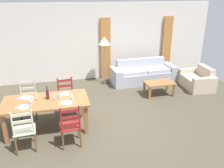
# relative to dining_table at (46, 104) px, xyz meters

# --- Properties ---
(ground_plane) EXTENTS (9.60, 9.60, 0.02)m
(ground_plane) POSITION_rel_dining_table_xyz_m (1.29, 0.01, -0.67)
(ground_plane) COLOR #4B4434
(wall_far) EXTENTS (9.60, 0.16, 2.70)m
(wall_far) POSITION_rel_dining_table_xyz_m (1.29, 3.31, 0.69)
(wall_far) COLOR silver
(wall_far) RESTS_ON ground_plane
(curtain_panel_left) EXTENTS (0.35, 0.08, 2.20)m
(curtain_panel_left) POSITION_rel_dining_table_xyz_m (2.07, 3.17, 0.44)
(curtain_panel_left) COLOR #B07034
(curtain_panel_left) RESTS_ON ground_plane
(curtain_panel_right) EXTENTS (0.35, 0.08, 2.20)m
(curtain_panel_right) POSITION_rel_dining_table_xyz_m (4.47, 3.17, 0.44)
(curtain_panel_right) COLOR #B07034
(curtain_panel_right) RESTS_ON ground_plane
(dining_table) EXTENTS (1.90, 0.96, 0.75)m
(dining_table) POSITION_rel_dining_table_xyz_m (0.00, 0.00, 0.00)
(dining_table) COLOR #926136
(dining_table) RESTS_ON ground_plane
(dining_chair_near_left) EXTENTS (0.45, 0.43, 0.96)m
(dining_chair_near_left) POSITION_rel_dining_table_xyz_m (-0.42, -0.72, -0.19)
(dining_chair_near_left) COLOR beige
(dining_chair_near_left) RESTS_ON ground_plane
(dining_chair_near_right) EXTENTS (0.44, 0.42, 0.96)m
(dining_chair_near_right) POSITION_rel_dining_table_xyz_m (0.48, -0.77, -0.19)
(dining_chair_near_right) COLOR maroon
(dining_chair_near_right) RESTS_ON ground_plane
(dining_chair_far_left) EXTENTS (0.43, 0.41, 0.96)m
(dining_chair_far_left) POSITION_rel_dining_table_xyz_m (-0.47, 0.77, -0.19)
(dining_chair_far_left) COLOR beige
(dining_chair_far_left) RESTS_ON ground_plane
(dining_chair_far_right) EXTENTS (0.45, 0.43, 0.96)m
(dining_chair_far_right) POSITION_rel_dining_table_xyz_m (0.48, 0.72, -0.19)
(dining_chair_far_right) COLOR maroon
(dining_chair_far_right) RESTS_ON ground_plane
(dinner_plate_near_left) EXTENTS (0.24, 0.24, 0.02)m
(dinner_plate_near_left) POSITION_rel_dining_table_xyz_m (-0.45, -0.25, 0.10)
(dinner_plate_near_left) COLOR white
(dinner_plate_near_left) RESTS_ON dining_table
(fork_near_left) EXTENTS (0.02, 0.17, 0.01)m
(fork_near_left) POSITION_rel_dining_table_xyz_m (-0.60, -0.25, 0.09)
(fork_near_left) COLOR silver
(fork_near_left) RESTS_ON dining_table
(dinner_plate_near_right) EXTENTS (0.24, 0.24, 0.02)m
(dinner_plate_near_right) POSITION_rel_dining_table_xyz_m (0.45, -0.25, 0.10)
(dinner_plate_near_right) COLOR white
(dinner_plate_near_right) RESTS_ON dining_table
(fork_near_right) EXTENTS (0.02, 0.17, 0.01)m
(fork_near_right) POSITION_rel_dining_table_xyz_m (0.30, -0.25, 0.09)
(fork_near_right) COLOR silver
(fork_near_right) RESTS_ON dining_table
(dinner_plate_far_left) EXTENTS (0.24, 0.24, 0.02)m
(dinner_plate_far_left) POSITION_rel_dining_table_xyz_m (-0.45, 0.25, 0.10)
(dinner_plate_far_left) COLOR white
(dinner_plate_far_left) RESTS_ON dining_table
(fork_far_left) EXTENTS (0.02, 0.17, 0.01)m
(fork_far_left) POSITION_rel_dining_table_xyz_m (-0.60, 0.25, 0.09)
(fork_far_left) COLOR silver
(fork_far_left) RESTS_ON dining_table
(dinner_plate_far_right) EXTENTS (0.24, 0.24, 0.02)m
(dinner_plate_far_right) POSITION_rel_dining_table_xyz_m (0.45, 0.25, 0.10)
(dinner_plate_far_right) COLOR white
(dinner_plate_far_right) RESTS_ON dining_table
(fork_far_right) EXTENTS (0.02, 0.17, 0.01)m
(fork_far_right) POSITION_rel_dining_table_xyz_m (0.30, 0.25, 0.09)
(fork_far_right) COLOR silver
(fork_far_right) RESTS_ON dining_table
(wine_bottle) EXTENTS (0.07, 0.07, 0.32)m
(wine_bottle) POSITION_rel_dining_table_xyz_m (0.06, 0.06, 0.20)
(wine_bottle) COLOR #471919
(wine_bottle) RESTS_ON dining_table
(wine_glass_near_left) EXTENTS (0.06, 0.06, 0.16)m
(wine_glass_near_left) POSITION_rel_dining_table_xyz_m (-0.30, -0.14, 0.20)
(wine_glass_near_left) COLOR white
(wine_glass_near_left) RESTS_ON dining_table
(wine_glass_near_right) EXTENTS (0.06, 0.06, 0.16)m
(wine_glass_near_right) POSITION_rel_dining_table_xyz_m (0.59, -0.14, 0.20)
(wine_glass_near_right) COLOR white
(wine_glass_near_right) RESTS_ON dining_table
(coffee_cup_primary) EXTENTS (0.07, 0.07, 0.09)m
(coffee_cup_primary) POSITION_rel_dining_table_xyz_m (0.32, 0.07, 0.13)
(coffee_cup_primary) COLOR beige
(coffee_cup_primary) RESTS_ON dining_table
(coffee_cup_secondary) EXTENTS (0.07, 0.07, 0.09)m
(coffee_cup_secondary) POSITION_rel_dining_table_xyz_m (-0.28, 0.06, 0.13)
(coffee_cup_secondary) COLOR beige
(coffee_cup_secondary) RESTS_ON dining_table
(candle_tall) EXTENTS (0.05, 0.05, 0.22)m
(candle_tall) POSITION_rel_dining_table_xyz_m (-0.18, 0.02, 0.15)
(candle_tall) COLOR #998C66
(candle_tall) RESTS_ON dining_table
(candle_short) EXTENTS (0.05, 0.05, 0.19)m
(candle_short) POSITION_rel_dining_table_xyz_m (0.20, -0.04, 0.14)
(candle_short) COLOR #998C66
(candle_short) RESTS_ON dining_table
(couch) EXTENTS (2.32, 0.91, 0.80)m
(couch) POSITION_rel_dining_table_xyz_m (3.27, 2.46, -0.37)
(couch) COLOR #A6A8B9
(couch) RESTS_ON ground_plane
(coffee_table) EXTENTS (0.90, 0.56, 0.42)m
(coffee_table) POSITION_rel_dining_table_xyz_m (3.36, 1.24, -0.31)
(coffee_table) COLOR #926136
(coffee_table) RESTS_ON ground_plane
(armchair_upholstered) EXTENTS (0.87, 1.21, 0.72)m
(armchair_upholstered) POSITION_rel_dining_table_xyz_m (4.89, 1.49, -0.41)
(armchair_upholstered) COLOR #C8B29B
(armchair_upholstered) RESTS_ON ground_plane
(standing_lamp) EXTENTS (0.40, 0.40, 1.64)m
(standing_lamp) POSITION_rel_dining_table_xyz_m (1.92, 2.64, 0.75)
(standing_lamp) COLOR #332D28
(standing_lamp) RESTS_ON ground_plane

